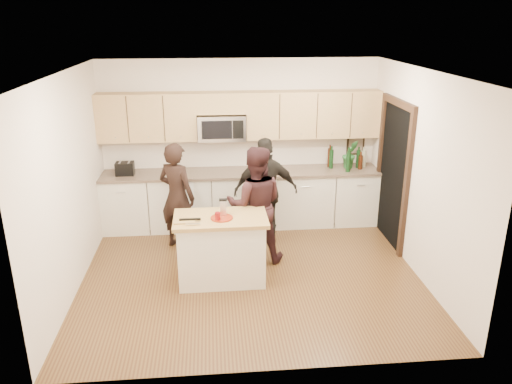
{
  "coord_description": "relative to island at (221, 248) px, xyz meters",
  "views": [
    {
      "loc": [
        -0.48,
        -6.04,
        3.34
      ],
      "look_at": [
        0.11,
        0.35,
        1.05
      ],
      "focal_mm": 35.0,
      "sensor_mm": 36.0,
      "label": 1
    }
  ],
  "objects": [
    {
      "name": "room_shell",
      "position": [
        0.39,
        0.13,
        1.28
      ],
      "size": [
        4.52,
        4.02,
        2.71
      ],
      "color": "beige",
      "rests_on": "ground"
    },
    {
      "name": "upper_cabinetry",
      "position": [
        0.43,
        1.96,
        1.39
      ],
      "size": [
        4.5,
        0.33,
        0.75
      ],
      "color": "tan",
      "rests_on": "ground"
    },
    {
      "name": "drink_glass",
      "position": [
        -0.04,
        -0.13,
        0.5
      ],
      "size": [
        0.07,
        0.07,
        0.11
      ],
      "primitive_type": "cylinder",
      "color": "maroon",
      "rests_on": "island"
    },
    {
      "name": "cutting_board",
      "position": [
        -0.45,
        -0.13,
        0.46
      ],
      "size": [
        0.26,
        0.16,
        0.02
      ],
      "primitive_type": "cube",
      "rotation": [
        0.0,
        0.0,
        0.01
      ],
      "color": "#B28B4A",
      "rests_on": "island"
    },
    {
      "name": "woman_right",
      "position": [
        0.71,
        1.14,
        0.37
      ],
      "size": [
        0.97,
        0.41,
        1.65
      ],
      "primitive_type": "imported",
      "rotation": [
        0.0,
        0.0,
        3.15
      ],
      "color": "black",
      "rests_on": "ground"
    },
    {
      "name": "bottle_cluster",
      "position": [
        2.16,
        1.82,
        0.66
      ],
      "size": [
        0.63,
        0.38,
        0.4
      ],
      "color": "black",
      "rests_on": "back_cabinetry"
    },
    {
      "name": "back_cabinetry",
      "position": [
        0.39,
        1.82,
        0.02
      ],
      "size": [
        4.5,
        0.66,
        0.94
      ],
      "color": "silver",
      "rests_on": "ground"
    },
    {
      "name": "orchid",
      "position": [
        2.19,
        1.85,
        0.72
      ],
      "size": [
        0.29,
        0.25,
        0.47
      ],
      "primitive_type": "imported",
      "rotation": [
        0.0,
        0.0,
        0.17
      ],
      "color": "#33803B",
      "rests_on": "back_cabinetry"
    },
    {
      "name": "toaster",
      "position": [
        -1.46,
        1.8,
        0.59
      ],
      "size": [
        0.28,
        0.2,
        0.21
      ],
      "color": "black",
      "rests_on": "back_cabinetry"
    },
    {
      "name": "doorway",
      "position": [
        2.62,
        1.03,
        0.7
      ],
      "size": [
        0.06,
        1.25,
        2.2
      ],
      "color": "black",
      "rests_on": "ground"
    },
    {
      "name": "dish_towel",
      "position": [
        -0.56,
        1.63,
        0.35
      ],
      "size": [
        0.34,
        0.6,
        0.48
      ],
      "color": "white",
      "rests_on": "ground"
    },
    {
      "name": "woman_left",
      "position": [
        -0.62,
        1.07,
        0.36
      ],
      "size": [
        0.71,
        0.65,
        1.62
      ],
      "primitive_type": "imported",
      "rotation": [
        0.0,
        0.0,
        2.57
      ],
      "color": "black",
      "rests_on": "ground"
    },
    {
      "name": "microwave",
      "position": [
        0.08,
        1.93,
        1.2
      ],
      "size": [
        0.76,
        0.41,
        0.4
      ],
      "color": "silver",
      "rests_on": "ground"
    },
    {
      "name": "knife",
      "position": [
        -0.34,
        -0.24,
        0.47
      ],
      "size": [
        0.18,
        0.02,
        0.01
      ],
      "primitive_type": "cube",
      "rotation": [
        0.0,
        0.0,
        0.01
      ],
      "color": "silver",
      "rests_on": "cutting_board"
    },
    {
      "name": "tongs",
      "position": [
        -0.38,
        -0.11,
        0.47
      ],
      "size": [
        0.27,
        0.03,
        0.02
      ],
      "primitive_type": "cube",
      "rotation": [
        0.0,
        0.0,
        0.01
      ],
      "color": "black",
      "rests_on": "cutting_board"
    },
    {
      "name": "box_grater",
      "position": [
        0.04,
        0.03,
        0.57
      ],
      "size": [
        0.1,
        0.07,
        0.21
      ],
      "color": "silver",
      "rests_on": "red_plate"
    },
    {
      "name": "floor",
      "position": [
        0.39,
        0.13,
        -0.45
      ],
      "size": [
        4.5,
        4.5,
        0.0
      ],
      "primitive_type": "plane",
      "color": "brown",
      "rests_on": "ground"
    },
    {
      "name": "island",
      "position": [
        0.0,
        0.0,
        0.0
      ],
      "size": [
        1.2,
        0.71,
        0.9
      ],
      "rotation": [
        0.0,
        0.0,
        0.01
      ],
      "color": "silver",
      "rests_on": "ground"
    },
    {
      "name": "woman_center",
      "position": [
        0.49,
        0.55,
        0.38
      ],
      "size": [
        0.86,
        0.69,
        1.67
      ],
      "primitive_type": "imported",
      "rotation": [
        0.0,
        0.0,
        3.07
      ],
      "color": "black",
      "rests_on": "ground"
    },
    {
      "name": "red_plate",
      "position": [
        0.02,
        -0.05,
        0.45
      ],
      "size": [
        0.28,
        0.28,
        0.02
      ],
      "primitive_type": "cylinder",
      "color": "maroon",
      "rests_on": "island"
    },
    {
      "name": "framed_picture",
      "position": [
        2.34,
        2.11,
        0.83
      ],
      "size": [
        0.3,
        0.03,
        0.38
      ],
      "color": "black",
      "rests_on": "ground"
    }
  ]
}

